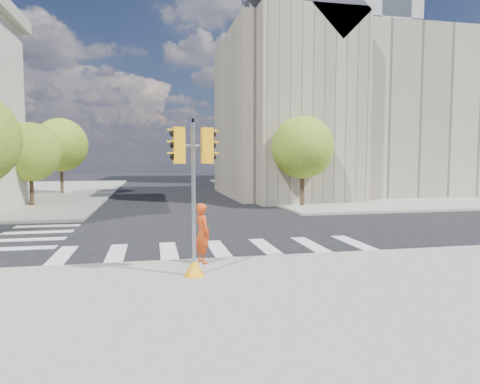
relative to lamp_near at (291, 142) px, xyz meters
name	(u,v)px	position (x,y,z in m)	size (l,w,h in m)	color
ground	(213,239)	(-8.00, -14.00, -4.58)	(160.00, 160.00, 0.00)	black
sidewalk_near	(308,358)	(-8.00, -25.00, -4.50)	(30.00, 14.00, 0.15)	gray
sidewalk_far_right	(360,188)	(12.00, 12.00, -4.50)	(28.00, 40.00, 0.15)	gray
civic_building	(353,115)	(7.59, 5.12, 2.68)	(26.00, 16.00, 19.39)	gray
office_tower	(322,78)	(14.00, 28.00, 10.42)	(20.00, 18.00, 30.00)	#9EA0A3
tree_lw_mid	(30,152)	(-18.50, 0.00, -0.82)	(4.00, 4.00, 5.77)	#382616
tree_lw_far	(61,145)	(-18.50, 10.00, -0.04)	(4.80, 4.80, 6.95)	#382616
tree_re_near	(303,148)	(-0.50, -4.00, -0.53)	(4.20, 4.20, 6.16)	#382616
tree_re_mid	(259,148)	(-0.50, 8.00, -0.23)	(4.60, 4.60, 6.66)	#382616
tree_re_far	(235,154)	(-0.50, 20.00, -0.71)	(4.00, 4.00, 5.88)	#382616
lamp_near	(291,142)	(0.00, 0.00, 0.00)	(0.35, 0.18, 8.11)	black
lamp_far	(250,147)	(0.00, 14.00, 0.00)	(0.35, 0.18, 8.11)	black
traffic_signal	(194,211)	(-9.36, -19.99, -2.66)	(1.08, 0.56, 4.22)	#FFA70D
photographer	(202,233)	(-8.97, -18.60, -3.51)	(0.67, 0.44, 1.83)	#C13B12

